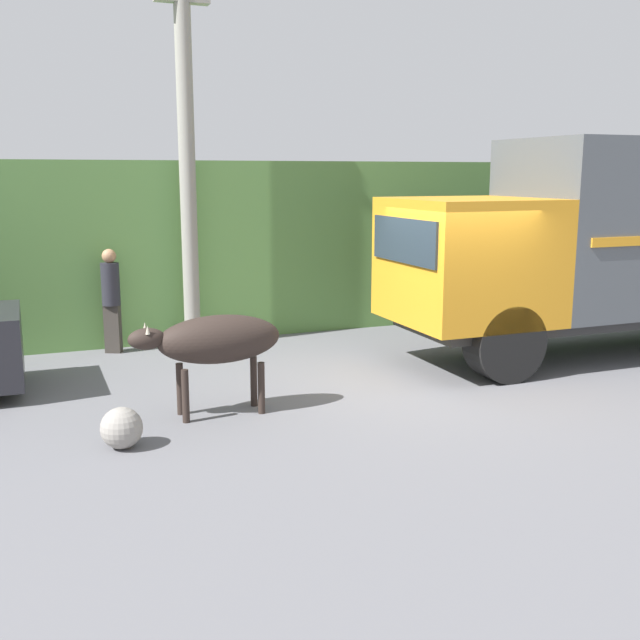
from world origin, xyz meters
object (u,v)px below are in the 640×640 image
at_px(pedestrian_on_hill, 111,295).
at_px(cargo_truck, 614,239).
at_px(brown_cow, 216,341).
at_px(utility_pole, 187,151).
at_px(roadside_rock, 122,428).

bearing_deg(pedestrian_on_hill, cargo_truck, -176.44).
bearing_deg(pedestrian_on_hill, brown_cow, 127.06).
distance_m(pedestrian_on_hill, utility_pole, 2.74).
xyz_separation_m(cargo_truck, utility_pole, (-6.49, 3.01, 1.43)).
height_order(brown_cow, pedestrian_on_hill, pedestrian_on_hill).
distance_m(cargo_truck, pedestrian_on_hill, 8.48).
xyz_separation_m(cargo_truck, pedestrian_on_hill, (-7.85, 3.07, -0.95)).
bearing_deg(roadside_rock, pedestrian_on_hill, 84.70).
distance_m(cargo_truck, brown_cow, 7.12).
bearing_deg(utility_pole, roadside_rock, -111.07).
height_order(cargo_truck, utility_pole, utility_pole).
xyz_separation_m(brown_cow, pedestrian_on_hill, (-0.84, 3.92, 0.04)).
relative_size(cargo_truck, roadside_rock, 15.70).
xyz_separation_m(pedestrian_on_hill, utility_pole, (1.35, -0.06, 2.38)).
xyz_separation_m(brown_cow, utility_pole, (0.51, 3.87, 2.42)).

